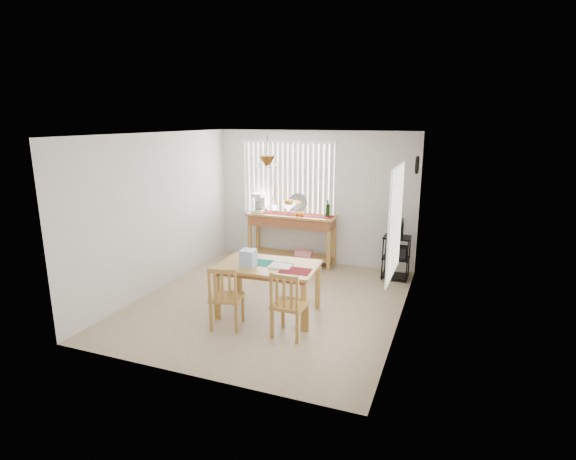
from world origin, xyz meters
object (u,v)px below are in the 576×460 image
at_px(sideboard, 292,227).
at_px(cart_items, 398,228).
at_px(wire_cart, 396,254).
at_px(chair_left, 226,298).
at_px(dining_table, 269,270).
at_px(chair_right, 289,305).

height_order(sideboard, cart_items, cart_items).
xyz_separation_m(sideboard, cart_items, (2.06, -0.20, 0.20)).
xyz_separation_m(wire_cart, chair_left, (-1.90, -2.81, -0.04)).
bearing_deg(wire_cart, cart_items, 90.00).
relative_size(sideboard, cart_items, 5.41).
bearing_deg(cart_items, chair_left, -124.00).
distance_m(sideboard, wire_cart, 2.09).
height_order(dining_table, chair_right, chair_right).
bearing_deg(dining_table, wire_cart, 54.61).
xyz_separation_m(wire_cart, cart_items, (0.00, 0.01, 0.46)).
relative_size(dining_table, chair_right, 1.61).
distance_m(dining_table, chair_right, 0.82).
distance_m(wire_cart, cart_items, 0.46).
relative_size(dining_table, chair_left, 1.64).
distance_m(cart_items, dining_table, 2.68).
relative_size(sideboard, chair_right, 1.93).
bearing_deg(sideboard, cart_items, -5.46).
bearing_deg(dining_table, chair_right, -47.45).
bearing_deg(chair_left, chair_right, 3.58).
xyz_separation_m(sideboard, dining_table, (0.52, -2.38, -0.07)).
bearing_deg(chair_left, cart_items, 56.00).
bearing_deg(cart_items, wire_cart, -90.00).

